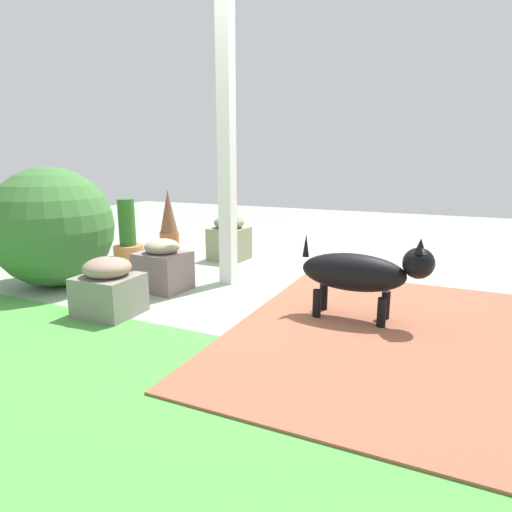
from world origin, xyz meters
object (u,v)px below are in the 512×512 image
Objects in this scene: terracotta_pot_spiky at (169,223)px; dog at (362,272)px; stone_planter_nearest at (229,239)px; stone_planter_far at (109,287)px; round_shrub at (52,227)px; doormat at (348,264)px; stone_planter_mid at (163,266)px; terracotta_pot_tall at (128,238)px; porch_pillar at (227,135)px.

dog is at bearing 152.00° from terracotta_pot_spiky.
dog reaches higher than stone_planter_nearest.
stone_planter_far is 0.41× the size of round_shrub.
stone_planter_nearest reaches higher than stone_planter_far.
stone_planter_nearest is 0.73× the size of doormat.
stone_planter_mid is 1.25m from terracotta_pot_tall.
dog reaches higher than stone_planter_far.
doormat is at bearing -168.12° from stone_planter_nearest.
dog is 1.61m from doormat.
round_shrub is (1.31, 0.69, -0.75)m from porch_pillar.
porch_pillar reaches higher than stone_planter_far.
round_shrub is at bearing -21.54° from stone_planter_far.
round_shrub reaches higher than terracotta_pot_spiky.
porch_pillar is at bearing -109.26° from stone_planter_far.
dog is at bearing -159.85° from stone_planter_far.
stone_planter_far is 2.43m from doormat.
terracotta_pot_spiky is at bearing 5.33° from doormat.
stone_planter_mid is 0.51× the size of dog.
terracotta_pot_tall is (0.09, -1.01, -0.26)m from round_shrub.
stone_planter_mid is at bearing 143.81° from terracotta_pot_tall.
stone_planter_nearest is 1.28m from doormat.
terracotta_pot_spiky is at bearing -65.37° from stone_planter_far.
terracotta_pot_tall is (1.40, -0.32, -1.02)m from porch_pillar.
stone_planter_far is (-0.02, 0.64, -0.00)m from stone_planter_mid.
dog is (-2.64, 0.79, 0.10)m from terracotta_pot_tall.
stone_planter_nearest is 2.09m from dog.
stone_planter_mid is at bearing 50.58° from doormat.
dog is (-2.55, -0.22, -0.17)m from round_shrub.
stone_planter_mid is 1.05× the size of stone_planter_far.
round_shrub reaches higher than stone_planter_far.
terracotta_pot_tall is at bearing 74.81° from terracotta_pot_spiky.
stone_planter_nearest is at bearing -154.20° from terracotta_pot_tall.
doormat is (-2.13, -1.74, -0.49)m from round_shrub.
stone_planter_mid is 1.91m from doormat.
porch_pillar is 3.85× the size of doormat.
terracotta_pot_tall reaches higher than stone_planter_nearest.
terracotta_pot_tall is 1.01× the size of doormat.
terracotta_pot_tall is at bearing -85.11° from round_shrub.
porch_pillar is 3.83× the size of terracotta_pot_tall.
porch_pillar is at bearing -152.33° from round_shrub.
porch_pillar is 2.96× the size of dog.
stone_planter_mid is at bearing 46.79° from porch_pillar.
stone_planter_nearest is 0.66× the size of terracotta_pot_spiky.
terracotta_pot_tall is (1.03, -1.38, 0.04)m from stone_planter_far.
porch_pillar is 1.77m from terracotta_pot_spiky.
stone_planter_mid is at bearing -1.76° from dog.
stone_planter_far is 0.63× the size of doormat.
stone_planter_nearest reaches higher than doormat.
stone_planter_mid reaches higher than doormat.
stone_planter_far is at bearing 158.46° from round_shrub.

